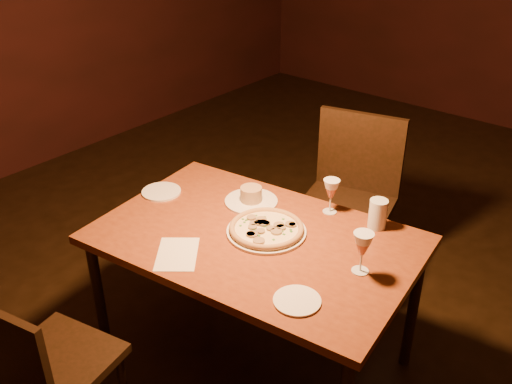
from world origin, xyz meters
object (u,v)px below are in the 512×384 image
Objects in this scene: chair_far at (349,196)px; pizza_plate at (266,229)px; dining_table at (256,248)px; chair_near at (42,367)px.

chair_far is 0.80m from pizza_plate.
dining_table is 1.73× the size of chair_near.
chair_far reaches higher than pizza_plate.
dining_table is at bearing -102.19° from chair_far.
chair_near is 1.74m from chair_far.
chair_far is 2.84× the size of pizza_plate.
chair_far is (-0.03, 0.83, -0.11)m from dining_table.
chair_far is at bearing 93.29° from pizza_plate.
pizza_plate is (0.02, 0.05, 0.08)m from dining_table.
pizza_plate is at bearing -100.65° from chair_far.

